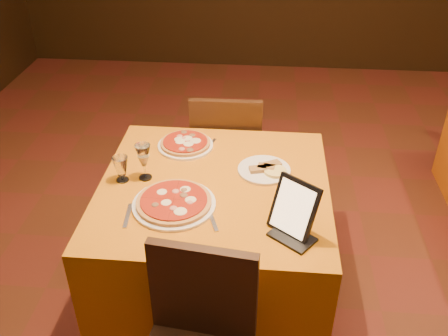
# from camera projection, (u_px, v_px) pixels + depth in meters

# --- Properties ---
(floor) EXTENTS (6.00, 7.00, 0.01)m
(floor) POSITION_uv_depth(u_px,v_px,m) (311.00, 307.00, 2.73)
(floor) COLOR #5E2D19
(floor) RESTS_ON ground
(main_table) EXTENTS (1.10, 1.10, 0.75)m
(main_table) POSITION_uv_depth(u_px,v_px,m) (215.00, 243.00, 2.60)
(main_table) COLOR #CA730C
(main_table) RESTS_ON floor
(chair_main_far) EXTENTS (0.38, 0.38, 0.91)m
(chair_main_far) POSITION_uv_depth(u_px,v_px,m) (227.00, 152.00, 3.21)
(chair_main_far) COLOR black
(chair_main_far) RESTS_ON floor
(pizza_near) EXTENTS (0.38, 0.38, 0.03)m
(pizza_near) POSITION_uv_depth(u_px,v_px,m) (174.00, 203.00, 2.25)
(pizza_near) COLOR white
(pizza_near) RESTS_ON main_table
(pizza_far) EXTENTS (0.30, 0.30, 0.03)m
(pizza_far) POSITION_uv_depth(u_px,v_px,m) (185.00, 144.00, 2.68)
(pizza_far) COLOR white
(pizza_far) RESTS_ON main_table
(cutlet_dish) EXTENTS (0.26, 0.26, 0.03)m
(cutlet_dish) POSITION_uv_depth(u_px,v_px,m) (264.00, 169.00, 2.48)
(cutlet_dish) COLOR white
(cutlet_dish) RESTS_ON main_table
(wine_glass) EXTENTS (0.10, 0.10, 0.19)m
(wine_glass) POSITION_uv_depth(u_px,v_px,m) (144.00, 162.00, 2.39)
(wine_glass) COLOR tan
(wine_glass) RESTS_ON main_table
(water_glass) EXTENTS (0.06, 0.06, 0.13)m
(water_glass) POSITION_uv_depth(u_px,v_px,m) (121.00, 169.00, 2.39)
(water_glass) COLOR white
(water_glass) RESTS_ON main_table
(tablet) EXTENTS (0.22, 0.20, 0.24)m
(tablet) POSITION_uv_depth(u_px,v_px,m) (294.00, 208.00, 2.04)
(tablet) COLOR black
(tablet) RESTS_ON main_table
(knife) EXTENTS (0.09, 0.21, 0.01)m
(knife) POSITION_uv_depth(u_px,v_px,m) (211.00, 216.00, 2.19)
(knife) COLOR #B6B6BD
(knife) RESTS_ON main_table
(fork_near) EXTENTS (0.03, 0.17, 0.01)m
(fork_near) POSITION_uv_depth(u_px,v_px,m) (128.00, 216.00, 2.19)
(fork_near) COLOR silver
(fork_near) RESTS_ON main_table
(fork_far) EXTENTS (0.06, 0.15, 0.01)m
(fork_far) POSITION_uv_depth(u_px,v_px,m) (210.00, 145.00, 2.70)
(fork_far) COLOR silver
(fork_far) RESTS_ON main_table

